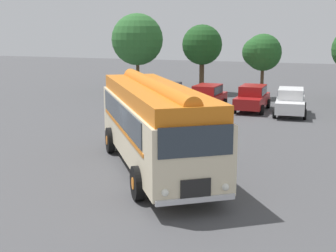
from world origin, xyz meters
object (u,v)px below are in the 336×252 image
(car_mid_left, at_px, (207,97))
(car_mid_right, at_px, (252,98))
(car_near_left, at_px, (167,95))
(car_far_right, at_px, (290,102))
(vintage_bus, at_px, (154,121))

(car_mid_left, xyz_separation_m, car_mid_right, (2.87, 0.78, 0.00))
(car_near_left, xyz_separation_m, car_mid_right, (5.74, 0.76, 0.00))
(car_mid_left, distance_m, car_far_right, 5.40)
(vintage_bus, distance_m, car_mid_right, 14.46)
(vintage_bus, height_order, car_far_right, vintage_bus)
(vintage_bus, relative_size, car_mid_right, 2.29)
(car_mid_left, height_order, car_far_right, same)
(car_mid_right, bearing_deg, car_near_left, -172.43)
(vintage_bus, bearing_deg, car_near_left, 108.79)
(car_near_left, distance_m, car_far_right, 8.26)
(car_mid_right, height_order, car_far_right, same)
(vintage_bus, height_order, car_mid_right, vintage_bus)
(car_near_left, relative_size, car_far_right, 0.99)
(car_mid_left, distance_m, car_mid_right, 2.98)
(car_mid_left, height_order, car_mid_right, same)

